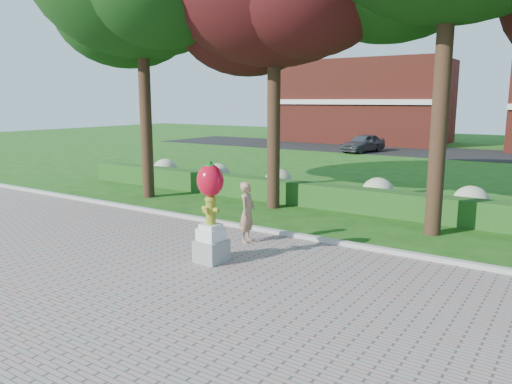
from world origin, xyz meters
TOP-DOWN VIEW (x-y plane):
  - ground at (0.00, 0.00)m, footprint 100.00×100.00m
  - walkway at (0.00, -4.00)m, footprint 40.00×14.00m
  - curb at (0.00, 3.00)m, footprint 40.00×0.18m
  - lawn_hedge at (0.00, 7.00)m, footprint 24.00×0.70m
  - hydrangea_row at (0.57, 8.00)m, footprint 20.10×1.10m
  - street at (0.00, 28.00)m, footprint 50.00×8.00m
  - building_left at (-10.00, 34.00)m, footprint 14.00×8.00m
  - hydrant_sculpture at (-0.03, 0.14)m, footprint 0.67×0.66m
  - woman at (-0.25, 1.91)m, footprint 0.49×0.64m
  - parked_car at (-6.42, 25.25)m, footprint 2.35×4.03m

SIDE VIEW (x-z plane):
  - ground at x=0.00m, z-range 0.00..0.00m
  - street at x=0.00m, z-range 0.00..0.02m
  - walkway at x=0.00m, z-range 0.00..0.04m
  - curb at x=0.00m, z-range 0.00..0.15m
  - lawn_hedge at x=0.00m, z-range 0.00..0.80m
  - hydrangea_row at x=0.57m, z-range 0.06..1.04m
  - parked_car at x=-6.42m, z-range 0.02..1.31m
  - woman at x=-0.25m, z-range 0.04..1.62m
  - hydrant_sculpture at x=-0.03m, z-range 0.11..2.40m
  - building_left at x=-10.00m, z-range 0.00..7.00m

